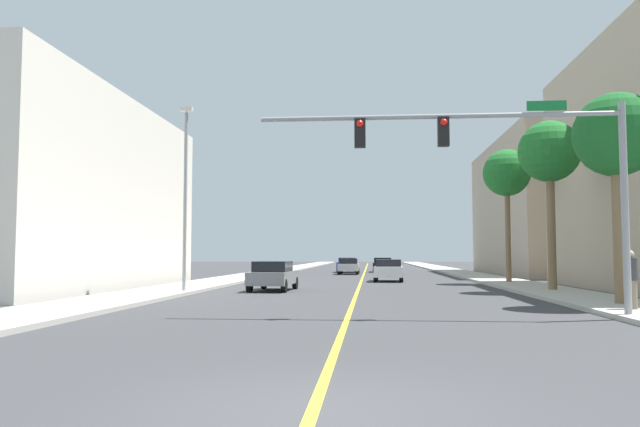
{
  "coord_description": "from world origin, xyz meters",
  "views": [
    {
      "loc": [
        0.67,
        -7.09,
        1.79
      ],
      "look_at": [
        -1.37,
        17.22,
        3.42
      ],
      "focal_mm": 34.18,
      "sensor_mm": 36.0,
      "label": 1
    }
  ],
  "objects_px": {
    "palm_far": "(507,174)",
    "car_blue": "(348,265)",
    "palm_near": "(617,138)",
    "car_white": "(388,270)",
    "street_lamp": "(185,189)",
    "car_black": "(382,265)",
    "pedestrian": "(631,280)",
    "traffic_signal_mast": "(504,155)",
    "car_silver": "(349,266)",
    "palm_mid": "(549,154)",
    "car_gray": "(273,275)"
  },
  "relations": [
    {
      "from": "palm_far",
      "to": "car_black",
      "type": "xyz_separation_m",
      "value": [
        -7.13,
        24.15,
        -5.91
      ]
    },
    {
      "from": "street_lamp",
      "to": "traffic_signal_mast",
      "type": "bearing_deg",
      "value": -38.25
    },
    {
      "from": "traffic_signal_mast",
      "to": "car_silver",
      "type": "xyz_separation_m",
      "value": [
        -5.76,
        37.51,
        -3.86
      ]
    },
    {
      "from": "street_lamp",
      "to": "car_white",
      "type": "distance_m",
      "value": 17.02
    },
    {
      "from": "palm_near",
      "to": "car_white",
      "type": "bearing_deg",
      "value": 110.4
    },
    {
      "from": "car_silver",
      "to": "pedestrian",
      "type": "height_order",
      "value": "pedestrian"
    },
    {
      "from": "palm_far",
      "to": "car_gray",
      "type": "distance_m",
      "value": 16.33
    },
    {
      "from": "street_lamp",
      "to": "palm_far",
      "type": "bearing_deg",
      "value": 32.19
    },
    {
      "from": "palm_near",
      "to": "car_white",
      "type": "height_order",
      "value": "palm_near"
    },
    {
      "from": "palm_far",
      "to": "car_gray",
      "type": "relative_size",
      "value": 1.89
    },
    {
      "from": "palm_far",
      "to": "car_white",
      "type": "xyz_separation_m",
      "value": [
        -7.13,
        2.94,
        -5.88
      ]
    },
    {
      "from": "traffic_signal_mast",
      "to": "palm_far",
      "type": "bearing_deg",
      "value": 77.41
    },
    {
      "from": "palm_far",
      "to": "car_white",
      "type": "distance_m",
      "value": 9.7
    },
    {
      "from": "palm_far",
      "to": "car_blue",
      "type": "bearing_deg",
      "value": 114.52
    },
    {
      "from": "palm_mid",
      "to": "car_gray",
      "type": "distance_m",
      "value": 14.47
    },
    {
      "from": "traffic_signal_mast",
      "to": "pedestrian",
      "type": "height_order",
      "value": "traffic_signal_mast"
    },
    {
      "from": "street_lamp",
      "to": "pedestrian",
      "type": "bearing_deg",
      "value": -26.22
    },
    {
      "from": "car_black",
      "to": "pedestrian",
      "type": "bearing_deg",
      "value": -80.83
    },
    {
      "from": "palm_near",
      "to": "car_gray",
      "type": "bearing_deg",
      "value": 146.84
    },
    {
      "from": "palm_far",
      "to": "pedestrian",
      "type": "relative_size",
      "value": 4.57
    },
    {
      "from": "palm_mid",
      "to": "pedestrian",
      "type": "bearing_deg",
      "value": -93.7
    },
    {
      "from": "street_lamp",
      "to": "car_white",
      "type": "xyz_separation_m",
      "value": [
        9.6,
        13.47,
        -4.03
      ]
    },
    {
      "from": "car_white",
      "to": "car_black",
      "type": "height_order",
      "value": "car_white"
    },
    {
      "from": "street_lamp",
      "to": "palm_near",
      "type": "xyz_separation_m",
      "value": [
        16.79,
        -5.88,
        0.93
      ]
    },
    {
      "from": "car_gray",
      "to": "car_blue",
      "type": "xyz_separation_m",
      "value": [
        2.46,
        31.1,
        -0.01
      ]
    },
    {
      "from": "palm_near",
      "to": "car_gray",
      "type": "distance_m",
      "value": 16.46
    },
    {
      "from": "street_lamp",
      "to": "car_black",
      "type": "bearing_deg",
      "value": 74.54
    },
    {
      "from": "palm_near",
      "to": "car_blue",
      "type": "bearing_deg",
      "value": 105.07
    },
    {
      "from": "palm_far",
      "to": "palm_near",
      "type": "bearing_deg",
      "value": -89.76
    },
    {
      "from": "street_lamp",
      "to": "palm_mid",
      "type": "xyz_separation_m",
      "value": [
        16.92,
        2.32,
        1.74
      ]
    },
    {
      "from": "car_black",
      "to": "palm_near",
      "type": "bearing_deg",
      "value": -79.63
    },
    {
      "from": "traffic_signal_mast",
      "to": "car_gray",
      "type": "relative_size",
      "value": 2.42
    },
    {
      "from": "pedestrian",
      "to": "palm_far",
      "type": "bearing_deg",
      "value": 170.33
    },
    {
      "from": "traffic_signal_mast",
      "to": "palm_mid",
      "type": "relative_size",
      "value": 1.3
    },
    {
      "from": "car_blue",
      "to": "car_white",
      "type": "bearing_deg",
      "value": -79.09
    },
    {
      "from": "palm_near",
      "to": "car_white",
      "type": "xyz_separation_m",
      "value": [
        -7.2,
        19.35,
        -4.96
      ]
    },
    {
      "from": "palm_mid",
      "to": "pedestrian",
      "type": "relative_size",
      "value": 4.54
    },
    {
      "from": "car_white",
      "to": "pedestrian",
      "type": "distance_m",
      "value": 22.48
    },
    {
      "from": "palm_mid",
      "to": "car_silver",
      "type": "bearing_deg",
      "value": 112.26
    },
    {
      "from": "street_lamp",
      "to": "car_gray",
      "type": "height_order",
      "value": "street_lamp"
    },
    {
      "from": "traffic_signal_mast",
      "to": "car_white",
      "type": "distance_m",
      "value": 23.57
    },
    {
      "from": "palm_far",
      "to": "car_gray",
      "type": "height_order",
      "value": "palm_far"
    },
    {
      "from": "car_silver",
      "to": "pedestrian",
      "type": "distance_m",
      "value": 37.19
    },
    {
      "from": "car_white",
      "to": "car_blue",
      "type": "xyz_separation_m",
      "value": [
        -3.49,
        20.33,
        -0.01
      ]
    },
    {
      "from": "palm_near",
      "to": "palm_far",
      "type": "xyz_separation_m",
      "value": [
        -0.07,
        16.41,
        0.93
      ]
    },
    {
      "from": "traffic_signal_mast",
      "to": "car_black",
      "type": "distance_m",
      "value": 44.56
    },
    {
      "from": "car_silver",
      "to": "pedestrian",
      "type": "xyz_separation_m",
      "value": [
        9.79,
        -35.87,
        0.3
      ]
    },
    {
      "from": "palm_far",
      "to": "car_blue",
      "type": "distance_m",
      "value": 26.25
    },
    {
      "from": "street_lamp",
      "to": "car_silver",
      "type": "bearing_deg",
      "value": 76.95
    },
    {
      "from": "car_gray",
      "to": "pedestrian",
      "type": "distance_m",
      "value": 16.53
    }
  ]
}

